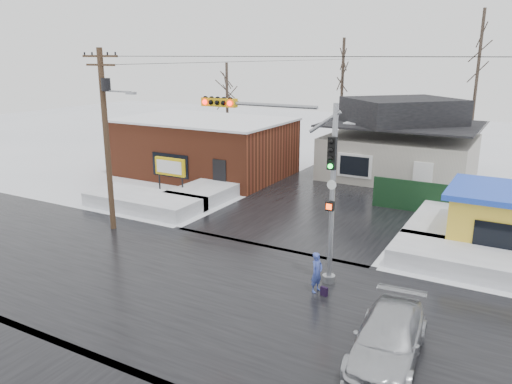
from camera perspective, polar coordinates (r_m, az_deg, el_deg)
The scene contains 20 objects.
ground at distance 19.51m, azimuth -6.26°, elevation -11.05°, with size 120.00×120.00×0.00m, color white.
road_ns at distance 19.50m, azimuth -6.26°, elevation -11.03°, with size 10.00×120.00×0.02m, color black.
road_ew at distance 19.50m, azimuth -6.26°, elevation -11.03°, with size 120.00×10.00×0.02m, color black.
snowbank_nw at distance 29.78m, azimuth -12.66°, elevation -1.08°, with size 7.00×3.00×0.80m, color white.
snowbank_ne at distance 22.72m, azimuth 24.05°, elevation -7.33°, with size 7.00×3.00×0.80m, color white.
snowbank_nside_w at distance 32.40m, azimuth -4.14°, elevation 0.60°, with size 3.00×8.00×0.80m, color white.
snowbank_nside_e at distance 27.60m, azimuth 21.01°, elevation -3.07°, with size 3.00×8.00×0.80m, color white.
traffic_signal at distance 19.26m, azimuth 4.42°, elevation 3.00°, with size 6.05×0.68×7.00m.
utility_pole at distance 25.60m, azimuth -16.69°, elevation 6.80°, with size 3.15×0.44×9.00m.
brick_building at distance 37.47m, azimuth -5.96°, elevation 5.21°, with size 12.20×8.20×4.12m.
marquee_sign at distance 31.23m, azimuth -9.79°, elevation 2.73°, with size 2.20×0.21×2.55m.
house at distance 37.55m, azimuth 16.16°, elevation 5.55°, with size 10.40×8.40×5.76m.
kiosk at distance 25.18m, azimuth 26.15°, elevation -2.83°, with size 4.60×4.60×2.88m.
fence at distance 29.42m, azimuth 20.75°, elevation -0.91°, with size 8.00×0.12×1.80m, color black.
tree_far_left at distance 42.60m, azimuth 9.93°, elevation 14.25°, with size 3.00×3.00×10.00m.
tree_far_mid at distance 42.35m, azimuth 24.32°, elevation 15.31°, with size 3.00×3.00×12.00m.
tree_far_west at distance 45.26m, azimuth -3.35°, elevation 12.48°, with size 3.00×3.00×8.00m.
pedestrian at distance 19.06m, azimuth 6.96°, elevation -9.14°, with size 0.57×0.37×1.56m, color #3E51AE.
car at distance 15.63m, azimuth 14.86°, elevation -15.94°, with size 1.87×4.59×1.33m, color #B8BAC0.
shopping_bag at distance 19.02m, azimuth 7.78°, elevation -11.24°, with size 0.28×0.12×0.35m, color black.
Camera 1 is at (10.29, -14.12, 8.67)m, focal length 35.00 mm.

